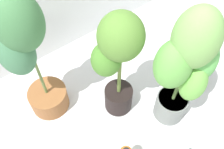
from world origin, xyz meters
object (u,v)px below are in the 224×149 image
potted_plant_front_right (187,66)px  potted_plant_center (117,59)px  floor_fan (200,56)px  potted_plant_back_left (28,56)px

potted_plant_front_right → potted_plant_center: bearing=133.8°
potted_plant_center → floor_fan: potted_plant_center is taller
potted_plant_center → floor_fan: bearing=-12.3°
potted_plant_center → floor_fan: 0.73m
potted_plant_back_left → potted_plant_center: bearing=-37.0°
potted_plant_front_right → potted_plant_back_left: bearing=139.0°
potted_plant_back_left → floor_fan: 1.18m
potted_plant_front_right → potted_plant_back_left: size_ratio=0.98×
potted_plant_front_right → potted_plant_center: size_ratio=1.12×
potted_plant_back_left → floor_fan: (1.05, -0.44, -0.32)m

